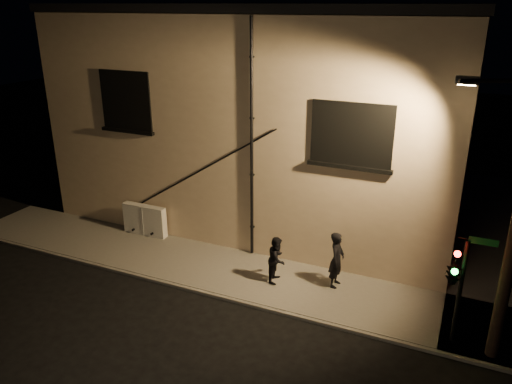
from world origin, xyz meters
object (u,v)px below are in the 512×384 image
at_px(utility_cabinet, 145,220).
at_px(traffic_signal, 454,273).
at_px(pedestrian_a, 337,260).
at_px(pedestrian_b, 277,259).

xyz_separation_m(utility_cabinet, traffic_signal, (11.53, -2.26, 1.52)).
bearing_deg(utility_cabinet, pedestrian_a, -4.82).
bearing_deg(pedestrian_b, traffic_signal, -105.36).
xyz_separation_m(pedestrian_b, traffic_signal, (5.39, -1.09, 1.35)).
bearing_deg(traffic_signal, pedestrian_a, 155.78).
distance_m(pedestrian_a, pedestrian_b, 1.94).
distance_m(pedestrian_a, traffic_signal, 4.04).
relative_size(pedestrian_b, traffic_signal, 0.50).
distance_m(pedestrian_b, traffic_signal, 5.66).
xyz_separation_m(pedestrian_a, pedestrian_b, (-1.87, -0.49, -0.16)).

